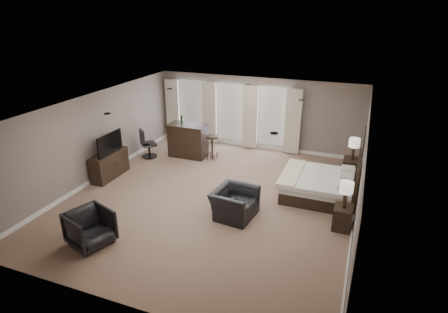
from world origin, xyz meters
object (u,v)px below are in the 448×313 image
(bar_counter, at_px, (188,140))
(bar_stool_left, at_px, (186,133))
(armchair_far, at_px, (90,226))
(bed, at_px, (315,175))
(tv, at_px, (108,150))
(nightstand_far, at_px, (351,169))
(lamp_near, at_px, (346,195))
(bar_stool_right, at_px, (212,148))
(dresser, at_px, (110,165))
(desk_chair, at_px, (149,143))
(armchair_near, at_px, (235,198))
(nightstand_near, at_px, (342,218))
(lamp_far, at_px, (354,149))

(bar_counter, distance_m, bar_stool_left, 1.40)
(armchair_far, distance_m, bar_stool_left, 6.75)
(bed, bearing_deg, tv, -170.19)
(bed, distance_m, nightstand_far, 1.73)
(lamp_near, height_order, bar_stool_left, lamp_near)
(bar_counter, xyz_separation_m, bar_stool_right, (0.90, 0.02, -0.16))
(nightstand_far, bearing_deg, bar_counter, -179.17)
(bar_stool_left, xyz_separation_m, bar_stool_right, (1.59, -1.18, 0.03))
(bed, xyz_separation_m, bar_stool_right, (-3.64, 1.39, -0.20))
(bed, bearing_deg, nightstand_far, 58.46)
(bed, bearing_deg, dresser, -170.19)
(dresser, height_order, bar_counter, bar_counter)
(lamp_near, xyz_separation_m, armchair_far, (-5.13, -2.65, -0.45))
(lamp_near, height_order, tv, lamp_near)
(dresser, distance_m, bar_stool_right, 3.41)
(nightstand_far, xyz_separation_m, bar_stool_left, (-6.12, 1.12, 0.07))
(armchair_far, height_order, desk_chair, desk_chair)
(lamp_near, height_order, bar_stool_right, lamp_near)
(dresser, height_order, armchair_far, armchair_far)
(armchair_near, xyz_separation_m, bar_stool_right, (-1.96, 3.22, -0.06))
(desk_chair, bearing_deg, nightstand_near, -156.47)
(nightstand_near, xyz_separation_m, lamp_far, (0.00, 2.90, 0.70))
(lamp_far, distance_m, bar_counter, 5.44)
(dresser, height_order, tv, tv)
(tv, xyz_separation_m, armchair_near, (4.35, -0.78, -0.39))
(bar_stool_left, bearing_deg, nightstand_far, -10.35)
(bar_stool_left, bearing_deg, nightstand_near, -33.28)
(lamp_near, height_order, armchair_near, lamp_near)
(dresser, xyz_separation_m, bar_counter, (1.49, 2.41, 0.18))
(nightstand_near, relative_size, bar_stool_right, 0.66)
(bar_stool_right, bearing_deg, bar_counter, -178.63)
(lamp_far, distance_m, bar_stool_left, 6.25)
(dresser, xyz_separation_m, bar_stool_left, (0.80, 3.61, -0.01))
(armchair_far, bearing_deg, desk_chair, 36.59)
(dresser, bearing_deg, bed, 9.81)
(nightstand_far, bearing_deg, bar_stool_left, 169.65)
(nightstand_far, height_order, bar_stool_right, bar_stool_right)
(armchair_near, height_order, armchair_far, armchair_near)
(nightstand_near, height_order, nightstand_far, nightstand_far)
(bed, distance_m, armchair_far, 5.90)
(desk_chair, bearing_deg, lamp_near, -156.47)
(lamp_near, distance_m, dresser, 6.95)
(nightstand_near, distance_m, dresser, 6.93)
(tv, bearing_deg, desk_chair, -8.18)
(lamp_near, relative_size, bar_stool_left, 0.82)
(lamp_near, xyz_separation_m, bar_stool_right, (-4.53, 2.84, -0.46))
(nightstand_far, relative_size, lamp_near, 1.01)
(bed, height_order, armchair_near, bed)
(bar_counter, bearing_deg, nightstand_far, 0.83)
(bed, height_order, bar_stool_right, bed)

